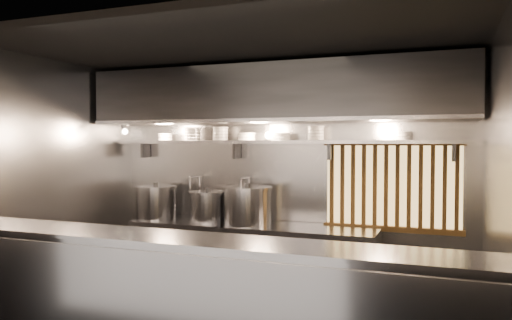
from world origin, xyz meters
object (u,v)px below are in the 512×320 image
Objects in this scene: stock_pot_mid at (208,206)px; stock_pot_right at (248,205)px; stock_pot_left at (156,202)px; heat_lamp at (124,127)px; pendant_bulb at (269,135)px.

stock_pot_right is (0.54, -0.04, 0.04)m from stock_pot_mid.
stock_pot_right reaches higher than stock_pot_left.
heat_lamp reaches higher than stock_pot_left.
heat_lamp is 1.83m from pendant_bulb.
stock_pot_mid is 0.55m from stock_pot_right.
pendant_bulb is at bearing 11.00° from heat_lamp.
heat_lamp is at bearing -164.81° from stock_pot_mid.
stock_pot_left is 1.04× the size of stock_pot_right.
pendant_bulb reaches higher than stock_pot_mid.
stock_pot_left is at bearing -177.95° from stock_pot_mid.
stock_pot_left is at bearing 179.34° from stock_pot_right.
heat_lamp is 1.87× the size of pendant_bulb.
heat_lamp is 1.85m from stock_pot_right.
stock_pot_right is at bearing -0.66° from stock_pot_left.
stock_pot_left is (0.30, 0.25, -0.96)m from heat_lamp.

